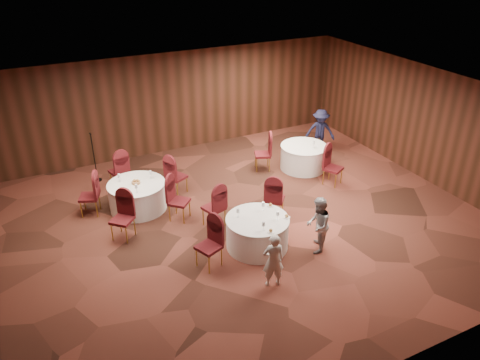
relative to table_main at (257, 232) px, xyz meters
name	(u,v)px	position (x,y,z in m)	size (l,w,h in m)	color
ground	(236,224)	(-0.03, 1.03, -0.38)	(12.00, 12.00, 0.00)	black
room_shell	(236,152)	(-0.03, 1.03, 1.59)	(12.00, 12.00, 12.00)	silver
table_main	(257,232)	(0.00, 0.00, 0.00)	(1.44, 1.44, 0.74)	white
table_left	(138,196)	(-2.00, 2.84, 0.00)	(1.48, 1.48, 0.74)	white
table_right	(303,157)	(3.16, 2.95, 0.00)	(1.40, 1.40, 0.74)	white
chairs_main	(234,216)	(-0.26, 0.68, 0.12)	(2.98, 2.08, 1.00)	#410D0D
chairs_left	(137,192)	(-1.99, 2.83, 0.12)	(3.04, 3.20, 1.00)	#410D0D
chairs_right	(297,161)	(2.68, 2.57, 0.12)	(2.03, 2.41, 1.00)	#410D0D
tabletop_main	(268,215)	(0.21, -0.09, 0.46)	(1.08, 1.08, 0.22)	silver
tabletop_left	(136,181)	(-2.00, 2.84, 0.45)	(0.84, 0.82, 0.22)	silver
tabletop_right	(314,143)	(3.33, 2.72, 0.52)	(0.08, 0.08, 0.22)	silver
mic_stand	(96,167)	(-2.65, 4.92, 0.04)	(0.24, 0.24, 1.46)	black
woman_a	(273,260)	(-0.35, -1.31, 0.24)	(0.45, 0.29, 1.22)	silver
woman_b	(318,225)	(1.14, -0.72, 0.29)	(0.65, 0.51, 1.33)	#9D9DA1
man_c	(320,131)	(4.27, 3.70, 0.36)	(0.95, 0.54, 1.46)	black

